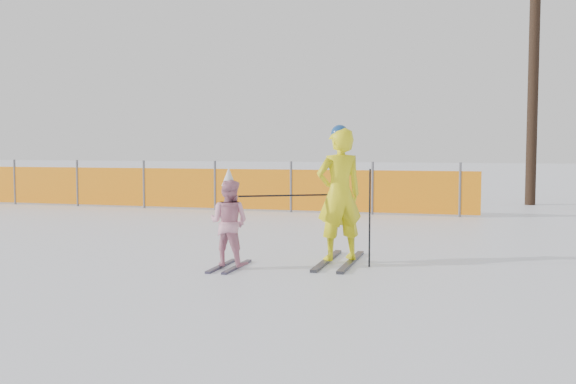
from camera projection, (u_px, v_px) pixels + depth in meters
name	position (u px, v px, depth m)	size (l,w,h in m)	color
ground	(277.00, 274.00, 8.08)	(120.00, 120.00, 0.00)	white
adult	(339.00, 194.00, 8.80)	(0.79, 1.64, 1.90)	black
child	(229.00, 222.00, 8.46)	(0.60, 0.98, 1.33)	black
ski_poles	(328.00, 207.00, 8.56)	(1.69, 0.65, 1.31)	black
safety_fence	(187.00, 188.00, 16.45)	(14.50, 0.06, 1.25)	#595960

